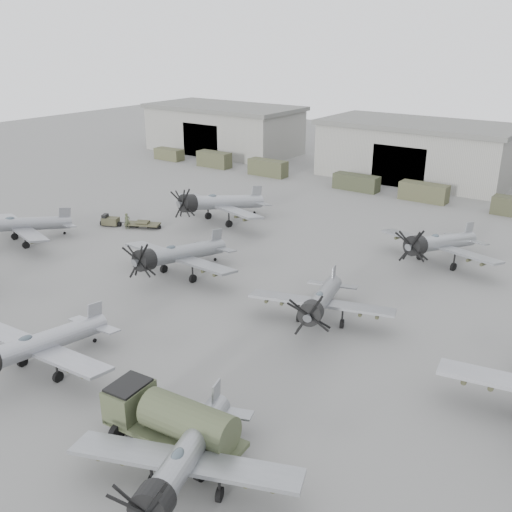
{
  "coord_description": "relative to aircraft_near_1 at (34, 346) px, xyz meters",
  "views": [
    {
      "loc": [
        30.93,
        -23.87,
        20.95
      ],
      "look_at": [
        3.29,
        14.79,
        2.5
      ],
      "focal_mm": 40.0,
      "sensor_mm": 36.0,
      "label": 1
    }
  ],
  "objects": [
    {
      "name": "support_truck_1",
      "position": [
        -31.06,
        55.95,
        -0.84
      ],
      "size": [
        6.11,
        2.2,
        2.59
      ],
      "primitive_type": "cube",
      "color": "#40422B",
      "rests_on": "ground"
    },
    {
      "name": "support_truck_2",
      "position": [
        -20.01,
        55.95,
        -0.86
      ],
      "size": [
        6.46,
        2.2,
        2.54
      ],
      "primitive_type": "cube",
      "color": "#41442C",
      "rests_on": "ground"
    },
    {
      "name": "aircraft_mid_1",
      "position": [
        -3.61,
        17.23,
        0.14
      ],
      "size": [
        12.46,
        11.21,
        4.99
      ],
      "rotation": [
        0.0,
        0.0,
        -0.04
      ],
      "color": "gray",
      "rests_on": "ground"
    },
    {
      "name": "aircraft_near_1",
      "position": [
        0.0,
        0.0,
        0.0
      ],
      "size": [
        11.74,
        10.57,
        4.69
      ],
      "rotation": [
        0.0,
        0.0,
        0.07
      ],
      "color": "#9C9EA4",
      "rests_on": "ground"
    },
    {
      "name": "support_truck_0",
      "position": [
        -41.52,
        55.95,
        -1.13
      ],
      "size": [
        5.53,
        2.2,
        1.99
      ],
      "primitive_type": "cube",
      "color": "#47492F",
      "rests_on": "ground"
    },
    {
      "name": "aircraft_far_1",
      "position": [
        14.75,
        34.18,
        0.13
      ],
      "size": [
        12.49,
        11.24,
        4.97
      ],
      "rotation": [
        0.0,
        0.0,
        -0.25
      ],
      "color": "gray",
      "rests_on": "ground"
    },
    {
      "name": "support_truck_4",
      "position": [
        5.48,
        55.95,
        -0.92
      ],
      "size": [
        6.46,
        2.2,
        2.42
      ],
      "primitive_type": "cube",
      "color": "#42432C",
      "rests_on": "ground"
    },
    {
      "name": "tug_trailer",
      "position": [
        -19.17,
        24.69,
        -1.61
      ],
      "size": [
        6.86,
        4.08,
        1.4
      ],
      "rotation": [
        0.0,
        0.0,
        0.43
      ],
      "color": "#3C3B27",
      "rests_on": "ground"
    },
    {
      "name": "ground_crew",
      "position": [
        -18.07,
        24.43,
        -1.2
      ],
      "size": [
        0.65,
        0.79,
        1.86
      ],
      "primitive_type": "imported",
      "rotation": [
        0.0,
        0.0,
        1.22
      ],
      "color": "#41482F",
      "rests_on": "ground"
    },
    {
      "name": "aircraft_mid_2",
      "position": [
        11.69,
        16.85,
        -0.07
      ],
      "size": [
        11.31,
        10.19,
        4.53
      ],
      "rotation": [
        0.0,
        0.0,
        0.3
      ],
      "color": "gray",
      "rests_on": "ground"
    },
    {
      "name": "ground",
      "position": [
        -0.44,
        5.95,
        -2.13
      ],
      "size": [
        220.0,
        220.0,
        0.0
      ],
      "primitive_type": "plane",
      "color": "#605F5D",
      "rests_on": "ground"
    },
    {
      "name": "aircraft_mid_0",
      "position": [
        -23.68,
        14.08,
        0.02
      ],
      "size": [
        11.88,
        10.69,
        4.73
      ],
      "rotation": [
        0.0,
        0.0,
        -0.26
      ],
      "color": "gray",
      "rests_on": "ground"
    },
    {
      "name": "hangar_center",
      "position": [
        -0.44,
        67.91,
        2.24
      ],
      "size": [
        29.0,
        14.8,
        8.7
      ],
      "color": "gray",
      "rests_on": "ground"
    },
    {
      "name": "aircraft_near_2",
      "position": [
        15.04,
        -2.3,
        -0.02
      ],
      "size": [
        11.45,
        10.35,
        4.64
      ],
      "rotation": [
        0.0,
        0.0,
        0.38
      ],
      "color": "gray",
      "rests_on": "ground"
    },
    {
      "name": "support_truck_3",
      "position": [
        -4.52,
        55.95,
        -1.01
      ],
      "size": [
        6.66,
        2.2,
        2.24
      ],
      "primitive_type": "cube",
      "color": "#353925",
      "rests_on": "ground"
    },
    {
      "name": "hangar_left",
      "position": [
        -38.44,
        67.91,
        2.24
      ],
      "size": [
        29.0,
        14.8,
        8.7
      ],
      "color": "gray",
      "rests_on": "ground"
    },
    {
      "name": "aircraft_far_0",
      "position": [
        -10.97,
        32.15,
        0.36
      ],
      "size": [
        13.76,
        12.39,
        5.48
      ],
      "rotation": [
        0.0,
        0.0,
        -0.24
      ],
      "color": "#94979C",
      "rests_on": "ground"
    },
    {
      "name": "fuel_tanker",
      "position": [
        12.04,
        0.06,
        -0.35
      ],
      "size": [
        8.23,
        4.17,
        3.1
      ],
      "rotation": [
        0.0,
        0.0,
        0.08
      ],
      "color": "#40482F",
      "rests_on": "ground"
    }
  ]
}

